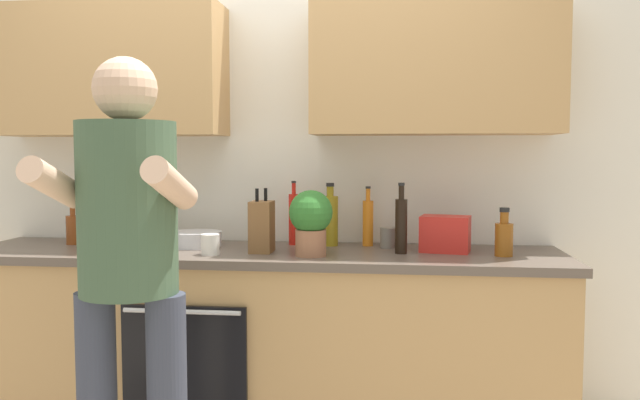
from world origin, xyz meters
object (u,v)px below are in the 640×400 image
(bottle_juice, at_px, (368,222))
(grocery_bag_produce, at_px, (129,230))
(person_standing, at_px, (128,257))
(knife_block, at_px, (262,226))
(bottle_syrup, at_px, (504,237))
(mixing_bowl, at_px, (196,239))
(potted_herb, at_px, (311,219))
(cup_stoneware, at_px, (388,238))
(bottle_hotsauce, at_px, (294,218))
(bottle_soy, at_px, (401,224))
(bottle_oil, at_px, (330,219))
(grocery_bag_crisps, at_px, (445,234))
(cup_coffee, at_px, (210,244))
(bottle_vinegar, at_px, (73,229))

(bottle_juice, height_order, grocery_bag_produce, bottle_juice)
(person_standing, distance_m, grocery_bag_produce, 1.03)
(person_standing, height_order, knife_block, person_standing)
(bottle_syrup, bearing_deg, mixing_bowl, 175.19)
(bottle_syrup, distance_m, bottle_juice, 0.67)
(potted_herb, bearing_deg, cup_stoneware, 40.27)
(bottle_hotsauce, relative_size, bottle_soy, 0.99)
(bottle_oil, bearing_deg, bottle_juice, 4.18)
(person_standing, xyz_separation_m, potted_herb, (0.55, 0.71, 0.07))
(bottle_juice, relative_size, grocery_bag_crisps, 1.33)
(person_standing, xyz_separation_m, mixing_bowl, (-0.06, 0.93, -0.06))
(bottle_oil, height_order, grocery_bag_produce, bottle_oil)
(person_standing, distance_m, bottle_juice, 1.32)
(bottle_oil, xyz_separation_m, cup_stoneware, (0.29, -0.04, -0.08))
(bottle_oil, distance_m, mixing_bowl, 0.67)
(bottle_soy, height_order, cup_coffee, bottle_soy)
(mixing_bowl, height_order, grocery_bag_produce, grocery_bag_produce)
(cup_coffee, distance_m, grocery_bag_produce, 0.56)
(bottle_syrup, relative_size, bottle_juice, 0.73)
(bottle_vinegar, xyz_separation_m, knife_block, (1.00, -0.14, 0.04))
(person_standing, height_order, bottle_soy, person_standing)
(bottle_syrup, height_order, cup_coffee, bottle_syrup)
(bottle_syrup, xyz_separation_m, cup_coffee, (-1.32, -0.12, -0.04))
(cup_stoneware, bearing_deg, knife_block, -160.50)
(grocery_bag_crisps, bearing_deg, knife_block, -172.46)
(bottle_vinegar, xyz_separation_m, grocery_bag_produce, (0.29, 0.02, -0.00))
(bottle_hotsauce, bearing_deg, bottle_vinegar, -173.79)
(bottle_juice, xyz_separation_m, cup_stoneware, (0.10, -0.06, -0.07))
(cup_coffee, bearing_deg, grocery_bag_produce, 152.66)
(person_standing, xyz_separation_m, bottle_juice, (0.79, 1.05, 0.02))
(cup_stoneware, height_order, potted_herb, potted_herb)
(person_standing, relative_size, bottle_soy, 5.18)
(bottle_vinegar, bearing_deg, cup_stoneware, 2.39)
(bottle_soy, relative_size, cup_stoneware, 3.30)
(knife_block, bearing_deg, grocery_bag_crisps, 7.54)
(knife_block, bearing_deg, bottle_syrup, 0.82)
(cup_stoneware, bearing_deg, cup_coffee, -158.97)
(mixing_bowl, bearing_deg, grocery_bag_crisps, -1.25)
(bottle_juice, relative_size, mixing_bowl, 1.17)
(bottle_vinegar, xyz_separation_m, grocery_bag_crisps, (1.85, -0.03, 0.01))
(bottle_juice, bearing_deg, bottle_soy, -54.57)
(person_standing, xyz_separation_m, grocery_bag_produce, (-0.41, 0.95, -0.02))
(potted_herb, bearing_deg, bottle_vinegar, 169.90)
(mixing_bowl, relative_size, grocery_bag_produce, 1.14)
(knife_block, bearing_deg, cup_coffee, -155.03)
(bottle_hotsauce, xyz_separation_m, grocery_bag_produce, (-0.82, -0.11, -0.06))
(person_standing, height_order, mixing_bowl, person_standing)
(mixing_bowl, bearing_deg, knife_block, -20.98)
(bottle_juice, relative_size, potted_herb, 1.00)
(bottle_juice, height_order, mixing_bowl, bottle_juice)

